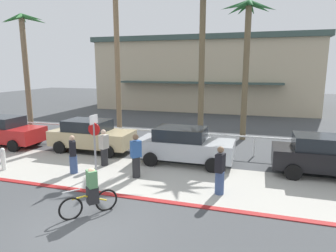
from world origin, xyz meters
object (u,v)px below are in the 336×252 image
palm_tree_3 (247,36)px  palm_tree_0 (25,49)px  car_tan_1 (91,135)px  palm_tree_2 (203,25)px  stop_sign_bike_lane (94,137)px  pedestrian_3 (104,149)px  pedestrian_0 (73,156)px  pedestrian_1 (220,172)px  palm_tree_1 (116,24)px  car_silver_2 (184,145)px  car_black_3 (328,156)px  cyclist_yellow_0 (91,193)px  pedestrian_2 (136,158)px  car_red_0 (4,131)px  bollard_0 (3,159)px

palm_tree_3 → palm_tree_0: bearing=-172.9°
palm_tree_3 → car_tan_1: (-7.58, -5.11, -5.37)m
palm_tree_2 → palm_tree_0: bearing=-173.5°
stop_sign_bike_lane → pedestrian_3: (-0.32, 1.30, -0.90)m
pedestrian_0 → pedestrian_1: size_ratio=0.94×
car_tan_1 → pedestrian_1: (7.29, -3.60, -0.06)m
palm_tree_1 → car_silver_2: (6.27, -5.95, -6.44)m
palm_tree_2 → car_black_3: size_ratio=2.10×
cyclist_yellow_0 → palm_tree_1: bearing=112.3°
car_tan_1 → pedestrian_0: car_tan_1 is taller
palm_tree_0 → car_silver_2: size_ratio=1.80×
palm_tree_3 → car_black_3: (3.68, -5.59, -5.37)m
palm_tree_0 → palm_tree_3: palm_tree_3 is taller
palm_tree_3 → pedestrian_2: size_ratio=4.54×
pedestrian_2 → palm_tree_3: bearing=65.1°
palm_tree_3 → cyclist_yellow_0: palm_tree_3 is taller
car_red_0 → palm_tree_0: bearing=111.3°
car_black_3 → car_red_0: bearing=-180.0°
pedestrian_1 → pedestrian_0: bearing=177.0°
car_tan_1 → car_silver_2: size_ratio=1.00×
car_silver_2 → pedestrian_2: (-1.41, -2.40, -0.02)m
car_silver_2 → pedestrian_1: bearing=-56.2°
palm_tree_0 → cyclist_yellow_0: palm_tree_0 is taller
pedestrian_0 → pedestrian_3: pedestrian_3 is taller
car_tan_1 → pedestrian_0: bearing=-71.2°
bollard_0 → car_black_3: size_ratio=0.23×
car_red_0 → car_silver_2: 10.59m
palm_tree_1 → bollard_0: bearing=-96.5°
bollard_0 → car_silver_2: (7.32, 3.25, 0.35)m
bollard_0 → car_silver_2: car_silver_2 is taller
car_tan_1 → car_black_3: size_ratio=1.00×
car_tan_1 → pedestrian_2: bearing=-37.5°
bollard_0 → car_black_3: 13.74m
car_tan_1 → pedestrian_3: bearing=-46.9°
car_red_0 → pedestrian_1: bearing=-13.8°
palm_tree_2 → pedestrian_1: size_ratio=5.27×
car_red_0 → car_tan_1: size_ratio=1.00×
palm_tree_0 → car_tan_1: 8.97m
car_tan_1 → palm_tree_3: bearing=34.0°
car_silver_2 → cyclist_yellow_0: 5.85m
palm_tree_2 → bollard_0: bearing=-129.9°
stop_sign_bike_lane → pedestrian_1: 5.18m
bollard_0 → cyclist_yellow_0: 6.28m
bollard_0 → palm_tree_0: bearing=123.8°
car_silver_2 → car_black_3: 6.01m
stop_sign_bike_lane → palm_tree_1: (-3.20, 8.68, 5.63)m
palm_tree_2 → pedestrian_0: palm_tree_2 is taller
stop_sign_bike_lane → car_black_3: bearing=17.2°
car_red_0 → car_silver_2: size_ratio=1.00×
pedestrian_3 → car_red_0: bearing=168.2°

